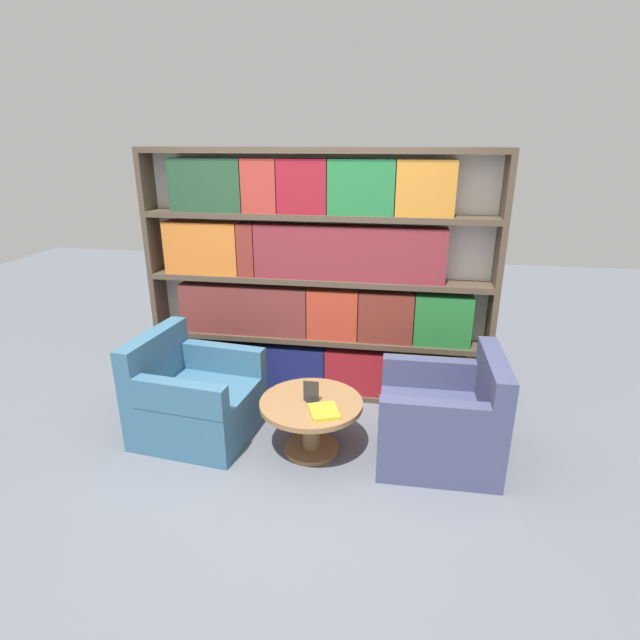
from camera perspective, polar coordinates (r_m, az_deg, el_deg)
The scene contains 7 objects.
ground_plane at distance 3.86m, azimuth -3.53°, elevation -16.64°, with size 14.00×14.00×0.00m, color slate.
bookshelf at distance 4.49m, azimuth -0.67°, elevation 4.36°, with size 3.10×0.30×2.24m.
armchair_left at distance 4.24m, azimuth -14.20°, elevation -8.87°, with size 0.96×0.92×0.84m.
armchair_right at distance 3.94m, azimuth 13.88°, elevation -11.22°, with size 0.88×0.84×0.84m.
coffee_table at distance 3.88m, azimuth -1.01°, elevation -10.83°, with size 0.78×0.78×0.43m.
table_sign at distance 3.79m, azimuth -1.02°, elevation -8.31°, with size 0.12×0.06×0.17m.
stray_book at distance 3.66m, azimuth 0.45°, elevation -10.39°, with size 0.27×0.29×0.03m.
Camera 1 is at (0.74, -3.01, 2.29)m, focal length 28.00 mm.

